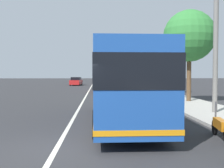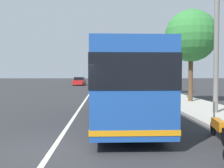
# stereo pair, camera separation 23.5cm
# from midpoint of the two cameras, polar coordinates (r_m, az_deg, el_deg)

# --- Properties ---
(ground_plane) EXTENTS (220.00, 220.00, 0.00)m
(ground_plane) POSITION_cam_midpoint_polar(r_m,az_deg,el_deg) (8.47, -12.40, -13.20)
(ground_plane) COLOR #2D2D30
(sidewalk_curb) EXTENTS (110.00, 3.60, 0.14)m
(sidewalk_curb) POSITION_cam_midpoint_polar(r_m,az_deg,el_deg) (19.22, 16.28, -4.33)
(sidewalk_curb) COLOR #B2ADA3
(sidewalk_curb) RESTS_ON ground
(lane_divider_line) EXTENTS (110.00, 0.16, 0.01)m
(lane_divider_line) POSITION_cam_midpoint_polar(r_m,az_deg,el_deg) (18.24, -7.11, -4.81)
(lane_divider_line) COLOR silver
(lane_divider_line) RESTS_ON ground
(coach_bus) EXTENTS (10.50, 2.68, 3.32)m
(coach_bus) POSITION_cam_midpoint_polar(r_m,az_deg,el_deg) (12.70, 1.53, 0.65)
(coach_bus) COLOR #1E4C9E
(coach_bus) RESTS_ON ground
(motorcycle_nearest_curb) EXTENTS (2.02, 0.41, 1.23)m
(motorcycle_nearest_curb) POSITION_cam_midpoint_polar(r_m,az_deg,el_deg) (10.03, 20.96, -8.26)
(motorcycle_nearest_curb) COLOR black
(motorcycle_nearest_curb) RESTS_ON ground
(car_behind_bus) EXTENTS (4.34, 1.98, 1.38)m
(car_behind_bus) POSITION_cam_midpoint_polar(r_m,az_deg,el_deg) (32.26, -2.03, -0.53)
(car_behind_bus) COLOR red
(car_behind_bus) RESTS_ON ground
(car_side_street) EXTENTS (4.56, 1.79, 1.51)m
(car_side_street) POSITION_cam_midpoint_polar(r_m,az_deg,el_deg) (38.52, -0.85, 0.03)
(car_side_street) COLOR red
(car_side_street) RESTS_ON ground
(car_ahead_same_lane) EXTENTS (4.63, 2.09, 1.50)m
(car_ahead_same_lane) POSITION_cam_midpoint_polar(r_m,az_deg,el_deg) (50.76, -7.60, 0.53)
(car_ahead_same_lane) COLOR red
(car_ahead_same_lane) RESTS_ON ground
(car_far_distant) EXTENTS (4.54, 2.05, 1.49)m
(car_far_distant) POSITION_cam_midpoint_polar(r_m,az_deg,el_deg) (60.31, -2.04, 0.81)
(car_far_distant) COLOR gray
(car_far_distant) RESTS_ON ground
(roadside_tree_mid_block) EXTENTS (3.89, 3.89, 7.00)m
(roadside_tree_mid_block) POSITION_cam_midpoint_polar(r_m,az_deg,el_deg) (21.72, 15.48, 9.56)
(roadside_tree_mid_block) COLOR brown
(roadside_tree_mid_block) RESTS_ON ground
(roadside_tree_far_block) EXTENTS (2.75, 2.75, 5.82)m
(roadside_tree_far_block) POSITION_cam_midpoint_polar(r_m,az_deg,el_deg) (30.30, 10.72, 6.34)
(roadside_tree_far_block) COLOR brown
(roadside_tree_far_block) RESTS_ON ground
(utility_pole) EXTENTS (0.26, 0.26, 7.99)m
(utility_pole) POSITION_cam_midpoint_polar(r_m,az_deg,el_deg) (15.83, 20.35, 8.46)
(utility_pole) COLOR slate
(utility_pole) RESTS_ON ground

